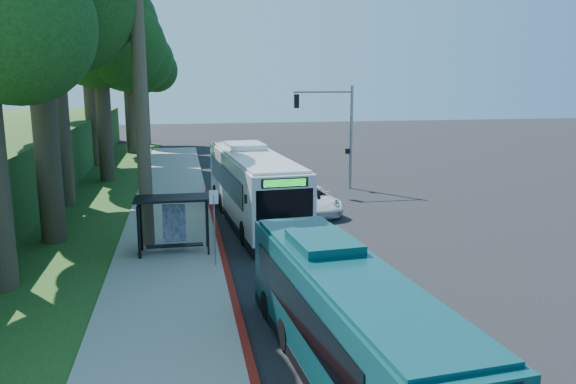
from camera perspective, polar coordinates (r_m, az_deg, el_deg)
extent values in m
plane|color=black|center=(28.42, 2.94, -3.77)|extent=(140.00, 140.00, 0.00)
cube|color=gray|center=(27.64, -11.97, -4.32)|extent=(4.50, 70.00, 0.12)
cube|color=maroon|center=(23.85, -6.56, -6.67)|extent=(0.25, 30.00, 0.13)
cube|color=#234719|center=(33.12, -21.73, -2.34)|extent=(8.00, 70.00, 0.06)
cube|color=black|center=(24.15, -11.61, -0.63)|extent=(3.20, 1.50, 0.10)
cube|color=black|center=(24.51, -14.88, -3.73)|extent=(0.06, 1.30, 2.20)
cube|color=navy|center=(25.11, -11.48, -3.09)|extent=(1.00, 0.12, 1.70)
cube|color=black|center=(24.55, -11.42, -5.36)|extent=(2.40, 0.40, 0.06)
cube|color=black|center=(25.09, -14.68, -3.37)|extent=(0.08, 0.08, 2.40)
cube|color=black|center=(25.04, -8.27, -3.14)|extent=(0.08, 0.08, 2.40)
cube|color=black|center=(23.93, -14.86, -4.09)|extent=(0.08, 0.08, 2.40)
cube|color=black|center=(23.88, -8.14, -3.85)|extent=(0.08, 0.08, 2.40)
cylinder|color=gray|center=(22.46, -7.47, -4.02)|extent=(0.06, 0.06, 3.00)
cube|color=white|center=(22.13, -7.56, -0.52)|extent=(0.35, 0.04, 0.55)
cylinder|color=gray|center=(38.55, 6.42, 5.49)|extent=(0.20, 0.20, 7.00)
cylinder|color=gray|center=(37.82, 3.59, 10.13)|extent=(4.00, 0.14, 0.14)
cube|color=black|center=(37.43, 0.87, 9.22)|extent=(0.30, 0.30, 0.90)
cube|color=black|center=(38.58, 6.04, 4.15)|extent=(0.25, 0.25, 0.35)
cylinder|color=#4C3F2D|center=(25.20, -14.70, 8.91)|extent=(0.60, 0.60, 13.00)
cylinder|color=#382B1E|center=(27.37, -23.43, 5.89)|extent=(1.10, 1.10, 10.50)
sphere|color=#0E3310|center=(25.98, -21.36, 17.43)|extent=(5.60, 5.60, 5.60)
sphere|color=#0E3310|center=(29.17, -26.52, 16.88)|extent=(5.20, 5.20, 5.20)
cylinder|color=#382B1E|center=(35.35, -22.35, 8.16)|extent=(1.18, 1.18, 11.90)
cylinder|color=#382B1E|center=(43.05, -18.20, 7.48)|extent=(1.06, 1.06, 9.80)
sphere|color=#0E3310|center=(43.11, -18.72, 15.47)|extent=(8.40, 8.40, 8.40)
sphere|color=#0E3310|center=(41.61, -16.49, 14.22)|extent=(5.88, 5.88, 5.88)
sphere|color=#0E3310|center=(44.71, -20.31, 14.12)|extent=(5.46, 5.46, 5.46)
cylinder|color=#382B1E|center=(51.21, -19.39, 8.73)|extent=(1.14, 1.14, 11.20)
sphere|color=#0E3310|center=(51.42, -19.91, 16.40)|extent=(9.60, 9.60, 9.60)
sphere|color=#0E3310|center=(49.64, -17.80, 15.24)|extent=(6.72, 6.72, 6.72)
sphere|color=#0E3310|center=(53.25, -21.40, 15.06)|extent=(6.24, 6.24, 6.24)
cylinder|color=#382B1E|center=(58.91, -15.77, 8.19)|extent=(1.02, 1.02, 9.10)
sphere|color=#0E3310|center=(58.90, -16.07, 13.62)|extent=(8.00, 8.00, 8.00)
sphere|color=#0E3310|center=(57.55, -14.49, 12.73)|extent=(5.60, 5.60, 5.60)
sphere|color=#0E3310|center=(60.39, -17.26, 12.75)|extent=(5.20, 5.20, 5.20)
cylinder|color=#382B1E|center=(66.82, -14.33, 8.30)|extent=(0.98, 0.98, 8.40)
sphere|color=#0E3310|center=(66.77, -14.55, 12.72)|extent=(7.00, 7.00, 7.00)
sphere|color=#0E3310|center=(65.64, -13.32, 11.97)|extent=(4.90, 4.90, 4.90)
sphere|color=#0E3310|center=(68.06, -15.51, 12.03)|extent=(4.55, 4.55, 4.55)
sphere|color=#0E3310|center=(20.25, -26.00, 15.00)|extent=(5.04, 5.04, 5.04)
cube|color=silver|center=(29.67, -3.56, 0.72)|extent=(3.77, 13.30, 3.12)
cube|color=black|center=(30.01, -3.52, -2.31)|extent=(3.80, 13.37, 0.38)
cube|color=black|center=(30.15, -3.78, 1.47)|extent=(3.62, 10.43, 1.20)
cube|color=black|center=(23.41, -0.35, -1.55)|extent=(2.46, 0.32, 1.53)
cube|color=black|center=(35.93, -5.66, 3.14)|extent=(2.24, 0.30, 1.09)
cube|color=#19E533|center=(23.19, -0.35, 0.95)|extent=(1.82, 0.25, 0.31)
cube|color=silver|center=(29.42, -3.60, 3.81)|extent=(3.50, 12.63, 0.13)
cube|color=silver|center=(31.52, -4.40, 4.65)|extent=(2.15, 2.87, 0.38)
cylinder|color=black|center=(25.73, -4.39, -4.16)|extent=(0.41, 1.12, 1.09)
cylinder|color=black|center=(26.30, 1.04, -3.78)|extent=(0.41, 1.12, 1.09)
cylinder|color=black|center=(34.56, -7.25, -0.17)|extent=(0.41, 1.12, 1.09)
cylinder|color=black|center=(34.99, -3.15, 0.04)|extent=(0.41, 1.12, 1.09)
cube|color=#0B393E|center=(14.30, 5.99, -12.82)|extent=(3.17, 10.90, 2.55)
cube|color=black|center=(14.89, 5.88, -17.46)|extent=(3.20, 10.96, 0.31)
cube|color=black|center=(14.58, 5.35, -11.25)|extent=(3.03, 8.55, 0.99)
cube|color=black|center=(18.93, 0.07, -5.67)|extent=(1.83, 0.26, 0.90)
cube|color=#0B393E|center=(13.81, 6.10, -7.82)|extent=(2.95, 10.35, 0.11)
cube|color=#0B393E|center=(15.36, 3.65, -5.18)|extent=(1.78, 2.36, 0.31)
cylinder|color=black|center=(18.04, -2.07, -11.40)|extent=(0.34, 0.91, 0.90)
cylinder|color=black|center=(18.59, 4.25, -10.71)|extent=(0.34, 0.91, 0.90)
imported|color=silver|center=(31.81, 2.21, -0.74)|extent=(3.14, 5.62, 1.49)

